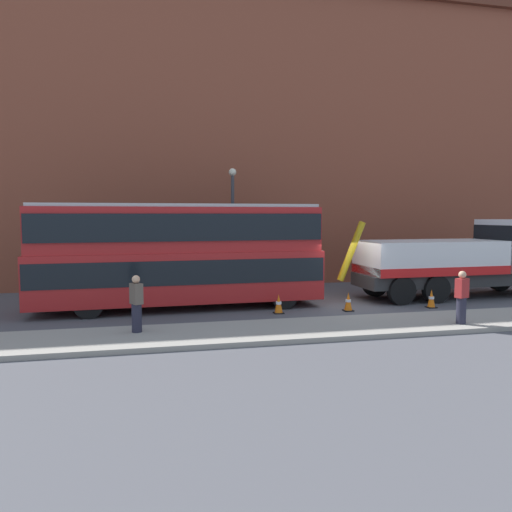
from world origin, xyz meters
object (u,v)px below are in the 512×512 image
at_px(recovery_tow_truck, 465,257).
at_px(traffic_cone_near_bus, 279,304).
at_px(pedestrian_bystander, 462,298).
at_px(pedestrian_onlooker, 136,304).
at_px(street_lamp, 233,218).
at_px(double_decker_bus, 179,251).
at_px(traffic_cone_midway, 348,302).
at_px(traffic_cone_near_truck, 431,299).

relative_size(recovery_tow_truck, traffic_cone_near_bus, 14.13).
relative_size(pedestrian_bystander, traffic_cone_near_bus, 2.38).
relative_size(pedestrian_onlooker, street_lamp, 0.29).
xyz_separation_m(pedestrian_bystander, traffic_cone_near_bus, (-5.06, 3.67, -0.64)).
distance_m(double_decker_bus, pedestrian_bystander, 10.21).
bearing_deg(recovery_tow_truck, pedestrian_onlooker, -164.62).
xyz_separation_m(recovery_tow_truck, pedestrian_bystander, (-4.01, -5.45, -0.77)).
relative_size(double_decker_bus, street_lamp, 1.90).
bearing_deg(recovery_tow_truck, double_decker_bus, 178.60).
xyz_separation_m(pedestrian_onlooker, traffic_cone_midway, (7.79, 2.35, -0.64)).
xyz_separation_m(pedestrian_bystander, traffic_cone_near_truck, (1.09, 3.41, -0.64)).
bearing_deg(pedestrian_onlooker, double_decker_bus, 41.78).
bearing_deg(traffic_cone_midway, pedestrian_onlooker, -163.18).
height_order(pedestrian_onlooker, pedestrian_bystander, same).
relative_size(pedestrian_onlooker, traffic_cone_near_bus, 2.38).
xyz_separation_m(recovery_tow_truck, traffic_cone_near_truck, (-2.92, -2.04, -1.42)).
bearing_deg(recovery_tow_truck, traffic_cone_near_truck, -146.45).
distance_m(recovery_tow_truck, street_lamp, 10.67).
distance_m(pedestrian_bystander, traffic_cone_near_bus, 6.28).
bearing_deg(traffic_cone_near_truck, pedestrian_onlooker, -168.73).
bearing_deg(double_decker_bus, traffic_cone_midway, -18.65).
relative_size(double_decker_bus, pedestrian_bystander, 6.49).
xyz_separation_m(traffic_cone_near_bus, street_lamp, (-0.65, 5.84, 3.13)).
xyz_separation_m(traffic_cone_near_bus, traffic_cone_midway, (2.70, -0.14, 0.00)).
distance_m(pedestrian_onlooker, traffic_cone_midway, 8.16).
xyz_separation_m(traffic_cone_near_truck, street_lamp, (-6.81, 6.10, 3.13)).
bearing_deg(pedestrian_onlooker, street_lamp, 34.30).
xyz_separation_m(recovery_tow_truck, traffic_cone_midway, (-6.37, -1.93, -1.42)).
bearing_deg(traffic_cone_midway, recovery_tow_truck, 16.85).
xyz_separation_m(double_decker_bus, traffic_cone_near_truck, (9.64, -2.03, -1.89)).
bearing_deg(traffic_cone_midway, double_decker_bus, 162.80).
distance_m(traffic_cone_near_bus, street_lamp, 6.66).
bearing_deg(pedestrian_onlooker, traffic_cone_near_truck, -16.43).
height_order(recovery_tow_truck, traffic_cone_near_truck, recovery_tow_truck).
bearing_deg(traffic_cone_near_bus, traffic_cone_midway, -2.98).
relative_size(traffic_cone_near_bus, street_lamp, 0.12).
bearing_deg(recovery_tow_truck, traffic_cone_midway, -164.60).
bearing_deg(pedestrian_bystander, recovery_tow_truck, -56.62).
bearing_deg(pedestrian_bystander, pedestrian_onlooker, 63.13).
bearing_deg(double_decker_bus, recovery_tow_truck, -1.40).
relative_size(pedestrian_onlooker, traffic_cone_near_truck, 2.38).
bearing_deg(recovery_tow_truck, pedestrian_bystander, -127.78).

